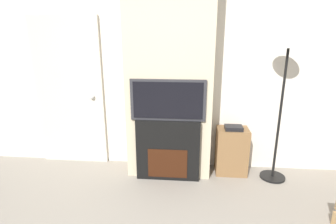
{
  "coord_description": "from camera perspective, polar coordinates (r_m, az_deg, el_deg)",
  "views": [
    {
      "loc": [
        0.27,
        -1.4,
        1.76
      ],
      "look_at": [
        0.0,
        1.6,
        0.88
      ],
      "focal_mm": 28.0,
      "sensor_mm": 36.0,
      "label": 1
    }
  ],
  "objects": [
    {
      "name": "wall_back",
      "position": [
        3.46,
        0.63,
        9.45
      ],
      "size": [
        6.0,
        0.06,
        2.7
      ],
      "color": "silver",
      "rests_on": "ground_plane"
    },
    {
      "name": "chimney_breast",
      "position": [
        3.24,
        0.32,
        8.97
      ],
      "size": [
        1.05,
        0.4,
        2.7
      ],
      "color": "beige",
      "rests_on": "ground_plane"
    },
    {
      "name": "fireplace",
      "position": [
        3.31,
        -0.0,
        -8.23
      ],
      "size": [
        0.79,
        0.15,
        0.78
      ],
      "color": "black",
      "rests_on": "ground_plane"
    },
    {
      "name": "television",
      "position": [
        3.1,
        -0.01,
        2.63
      ],
      "size": [
        0.89,
        0.07,
        0.5
      ],
      "color": "#2D2D33",
      "rests_on": "fireplace"
    },
    {
      "name": "floor_lamp",
      "position": [
        3.33,
        24.08,
        7.01
      ],
      "size": [
        0.32,
        0.32,
        1.73
      ],
      "color": "black",
      "rests_on": "ground_plane"
    },
    {
      "name": "media_stand",
      "position": [
        3.57,
        13.67,
        -8.11
      ],
      "size": [
        0.4,
        0.3,
        0.66
      ],
      "color": "brown",
      "rests_on": "ground_plane"
    },
    {
      "name": "entry_door",
      "position": [
        3.83,
        -20.63,
        3.9
      ],
      "size": [
        0.94,
        0.09,
        2.02
      ],
      "color": "beige",
      "rests_on": "ground_plane"
    }
  ]
}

